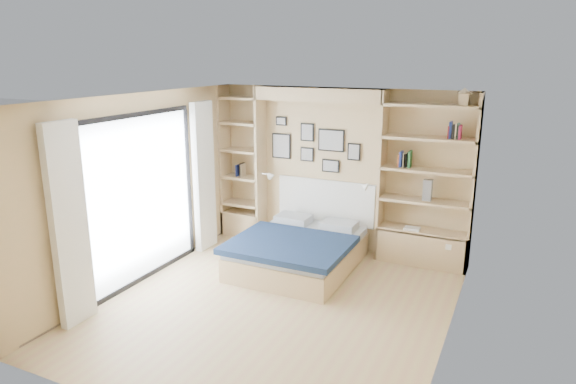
% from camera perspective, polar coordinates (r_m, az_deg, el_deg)
% --- Properties ---
extents(ground, '(4.50, 4.50, 0.00)m').
position_cam_1_polar(ground, '(6.43, -1.35, -12.44)').
color(ground, tan).
rests_on(ground, ground).
extents(room_shell, '(4.50, 4.50, 4.50)m').
position_cam_1_polar(room_shell, '(7.49, 1.15, 0.40)').
color(room_shell, tan).
rests_on(room_shell, ground).
extents(bed, '(1.61, 2.03, 1.07)m').
position_cam_1_polar(bed, '(7.40, 1.25, -6.40)').
color(bed, '#D0B785').
rests_on(bed, ground).
extents(photo_gallery, '(1.48, 0.02, 0.82)m').
position_cam_1_polar(photo_gallery, '(8.04, 2.78, 5.23)').
color(photo_gallery, black).
rests_on(photo_gallery, ground).
extents(reading_lamps, '(1.92, 0.12, 0.15)m').
position_cam_1_polar(reading_lamps, '(7.88, 3.14, 1.29)').
color(reading_lamps, silver).
rests_on(reading_lamps, ground).
extents(shelf_decor, '(3.59, 0.23, 2.03)m').
position_cam_1_polar(shelf_decor, '(7.43, 13.55, 4.67)').
color(shelf_decor, '#9A471E').
rests_on(shelf_decor, ground).
extents(deck, '(3.20, 4.00, 0.05)m').
position_cam_1_polar(deck, '(8.53, -23.69, -6.67)').
color(deck, '#736255').
rests_on(deck, ground).
extents(deck_chair, '(0.59, 0.84, 0.77)m').
position_cam_1_polar(deck_chair, '(8.71, -15.27, -2.90)').
color(deck_chair, tan).
rests_on(deck_chair, ground).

